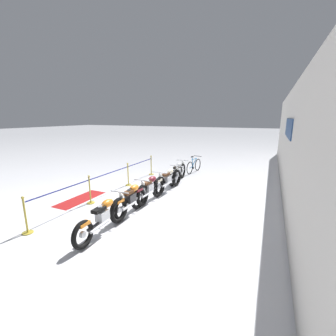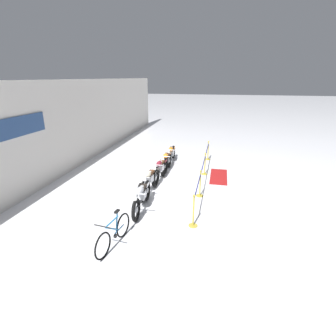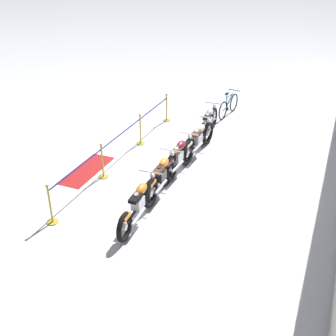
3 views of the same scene
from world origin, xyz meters
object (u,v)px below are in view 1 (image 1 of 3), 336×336
motorcycle_orange_3 (132,199)px  motorcycle_maroon_2 (150,189)px  stanchion_far_left (127,171)px  motorcycle_cream_1 (168,180)px  motorcycle_silver_0 (178,172)px  stanchion_mid_right (90,194)px  stanchion_far_right (26,221)px  motorcycle_orange_4 (104,217)px  bicycle (194,166)px  stanchion_mid_left (128,178)px  floor_banner (80,199)px

motorcycle_orange_3 → motorcycle_maroon_2: bearing=179.5°
stanchion_far_left → motorcycle_cream_1: bearing=92.9°
motorcycle_silver_0 → stanchion_mid_right: stanchion_mid_right is taller
motorcycle_silver_0 → stanchion_far_right: size_ratio=2.14×
motorcycle_silver_0 → motorcycle_orange_4: motorcycle_silver_0 is taller
motorcycle_orange_4 → bicycle: bearing=179.4°
motorcycle_cream_1 → motorcycle_orange_4: bearing=-1.6°
motorcycle_silver_0 → motorcycle_orange_4: (5.35, 0.04, -0.02)m
motorcycle_maroon_2 → stanchion_mid_left: stanchion_mid_left is taller
motorcycle_orange_4 → floor_banner: bearing=-122.3°
motorcycle_maroon_2 → stanchion_far_right: 3.93m
motorcycle_silver_0 → stanchion_far_left: 2.41m
motorcycle_cream_1 → stanchion_far_right: (4.83, -1.98, -0.12)m
motorcycle_orange_4 → floor_banner: 3.03m
motorcycle_silver_0 → motorcycle_orange_3: motorcycle_orange_3 is taller
motorcycle_maroon_2 → stanchion_far_right: stanchion_far_right is taller
stanchion_mid_left → stanchion_mid_right: same height
bicycle → motorcycle_silver_0: bearing=-3.2°
motorcycle_orange_3 → motorcycle_orange_4: 1.35m
stanchion_far_left → stanchion_far_right: same height
motorcycle_silver_0 → floor_banner: motorcycle_silver_0 is taller
motorcycle_silver_0 → floor_banner: size_ratio=1.11×
motorcycle_orange_4 → stanchion_far_left: bearing=-153.8°
stanchion_mid_right → motorcycle_maroon_2: bearing=120.0°
bicycle → stanchion_far_right: (8.39, -1.96, -0.02)m
motorcycle_maroon_2 → motorcycle_orange_3: motorcycle_orange_3 is taller
motorcycle_maroon_2 → floor_banner: motorcycle_maroon_2 is taller
floor_banner → motorcycle_maroon_2: bearing=109.9°
motorcycle_cream_1 → motorcycle_silver_0: bearing=-174.4°
motorcycle_cream_1 → stanchion_mid_left: 1.98m
motorcycle_silver_0 → motorcycle_maroon_2: (2.81, 0.03, -0.00)m
motorcycle_cream_1 → bicycle: (-3.56, -0.02, -0.10)m
bicycle → stanchion_far_left: (3.66, -1.96, 0.31)m
motorcycle_silver_0 → floor_banner: bearing=-33.7°
bicycle → floor_banner: bearing=-24.0°
motorcycle_silver_0 → bicycle: size_ratio=1.32×
motorcycle_silver_0 → stanchion_mid_left: 2.37m
motorcycle_silver_0 → bicycle: bearing=176.8°
motorcycle_silver_0 → stanchion_mid_right: (3.89, -1.84, -0.12)m
motorcycle_silver_0 → motorcycle_maroon_2: motorcycle_maroon_2 is taller
motorcycle_orange_3 → stanchion_far_left: size_ratio=0.31×
stanchion_mid_right → motorcycle_cream_1: bearing=141.1°
bicycle → stanchion_mid_right: bearing=-18.0°
motorcycle_orange_4 → stanchion_mid_right: 2.38m
bicycle → stanchion_mid_left: stanchion_mid_left is taller
bicycle → stanchion_far_left: size_ratio=0.24×
stanchion_far_right → floor_banner: 2.63m
stanchion_mid_left → floor_banner: 2.38m
bicycle → stanchion_far_left: 4.16m
motorcycle_orange_3 → stanchion_mid_right: bearing=-93.3°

